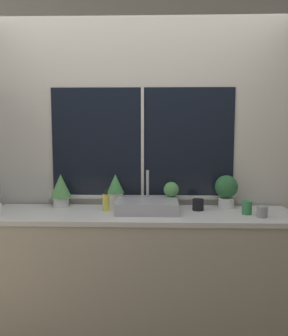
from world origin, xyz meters
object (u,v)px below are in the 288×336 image
object	(u,v)px
potted_plant_far_left	(61,189)
mug_black	(198,205)
potted_plant_center_right	(171,193)
mug_grey	(262,212)
potted_plant_center_left	(115,190)
potted_plant_far_right	(226,189)
mug_green	(247,208)
sink	(147,206)
soap_bottle	(106,202)

from	to	relation	value
potted_plant_far_left	mug_black	bearing A→B (deg)	-5.43
potted_plant_center_right	mug_grey	distance (m)	0.73
potted_plant_center_left	potted_plant_far_right	bearing A→B (deg)	-0.00
potted_plant_center_right	mug_green	distance (m)	0.62
sink	potted_plant_center_right	world-z (taller)	sink
potted_plant_far_right	mug_black	bearing A→B (deg)	-156.06
potted_plant_far_left	potted_plant_center_left	world-z (taller)	potted_plant_center_left
potted_plant_far_left	potted_plant_far_right	world-z (taller)	potted_plant_far_left
sink	potted_plant_far_right	size ratio (longest dim) A/B	1.81
mug_green	potted_plant_far_right	bearing A→B (deg)	116.80
potted_plant_far_left	potted_plant_far_right	distance (m)	1.37
potted_plant_far_left	mug_green	xyz separation A→B (m)	(1.49, -0.23, -0.10)
potted_plant_far_right	mug_grey	xyz separation A→B (m)	(0.21, -0.32, -0.11)
potted_plant_far_left	potted_plant_center_right	xyz separation A→B (m)	(0.92, 0.00, -0.03)
potted_plant_center_left	mug_grey	world-z (taller)	potted_plant_center_left
sink	mug_green	xyz separation A→B (m)	(0.76, -0.06, 0.01)
sink	potted_plant_far_right	bearing A→B (deg)	14.56
potted_plant_far_left	mug_black	world-z (taller)	potted_plant_far_left
mug_grey	potted_plant_far_left	bearing A→B (deg)	168.61
mug_black	sink	bearing A→B (deg)	-171.47
sink	potted_plant_center_right	size ratio (longest dim) A/B	2.29
sink	potted_plant_far_left	xyz separation A→B (m)	(-0.72, 0.17, 0.10)
sink	potted_plant_center_right	distance (m)	0.27
potted_plant_far_left	mug_black	xyz separation A→B (m)	(1.13, -0.11, -0.11)
sink	potted_plant_center_left	world-z (taller)	sink
sink	mug_grey	bearing A→B (deg)	-9.93
mug_green	potted_plant_center_right	bearing A→B (deg)	157.96
soap_bottle	mug_black	world-z (taller)	soap_bottle
sink	potted_plant_center_left	xyz separation A→B (m)	(-0.27, 0.17, 0.10)
potted_plant_far_right	soap_bottle	size ratio (longest dim) A/B	1.59
sink	mug_grey	world-z (taller)	sink
sink	potted_plant_center_left	distance (m)	0.33
potted_plant_center_right	mug_grey	size ratio (longest dim) A/B	2.49
sink	mug_black	world-z (taller)	sink
potted_plant_far_left	mug_green	bearing A→B (deg)	-8.79
potted_plant_center_right	potted_plant_far_left	bearing A→B (deg)	180.00
sink	potted_plant_far_right	xyz separation A→B (m)	(0.65, 0.17, 0.11)
sink	potted_plant_far_left	world-z (taller)	sink
potted_plant_far_right	mug_black	world-z (taller)	potted_plant_far_right
potted_plant_center_left	potted_plant_center_right	size ratio (longest dim) A/B	1.30
sink	potted_plant_far_left	size ratio (longest dim) A/B	1.78
potted_plant_center_right	potted_plant_far_right	distance (m)	0.45
sink	soap_bottle	bearing A→B (deg)	175.12
potted_plant_center_left	mug_grey	xyz separation A→B (m)	(1.12, -0.32, -0.10)
potted_plant_center_left	mug_black	distance (m)	0.69
potted_plant_far_left	potted_plant_center_right	distance (m)	0.92
sink	soap_bottle	xyz separation A→B (m)	(-0.33, 0.03, 0.02)
potted_plant_center_right	soap_bottle	size ratio (longest dim) A/B	1.26
potted_plant_far_left	potted_plant_center_left	size ratio (longest dim) A/B	0.99
potted_plant_far_right	mug_green	xyz separation A→B (m)	(0.12, -0.23, -0.10)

